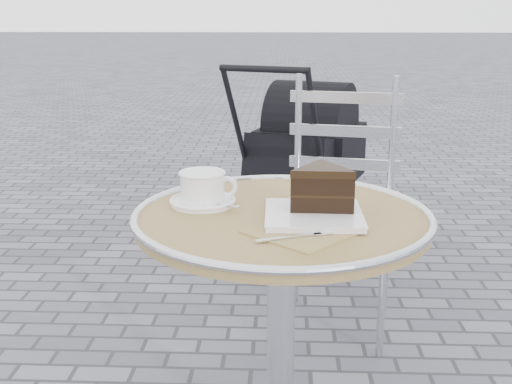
{
  "coord_description": "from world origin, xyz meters",
  "views": [
    {
      "loc": [
        0.0,
        -1.46,
        1.2
      ],
      "look_at": [
        -0.06,
        0.02,
        0.78
      ],
      "focal_mm": 45.0,
      "sensor_mm": 36.0,
      "label": 1
    }
  ],
  "objects_px": {
    "cappuccino_set": "(203,190)",
    "bistro_chair": "(341,174)",
    "cafe_table": "(281,277)",
    "cake_plate_set": "(320,194)",
    "baby_stroller": "(304,164)"
  },
  "relations": [
    {
      "from": "cake_plate_set",
      "to": "bistro_chair",
      "type": "xyz_separation_m",
      "value": [
        0.14,
        0.96,
        -0.19
      ]
    },
    {
      "from": "cafe_table",
      "to": "cappuccino_set",
      "type": "distance_m",
      "value": 0.29
    },
    {
      "from": "cafe_table",
      "to": "cake_plate_set",
      "type": "xyz_separation_m",
      "value": [
        0.09,
        -0.02,
        0.22
      ]
    },
    {
      "from": "bistro_chair",
      "to": "cafe_table",
      "type": "bearing_deg",
      "value": -92.88
    },
    {
      "from": "cappuccino_set",
      "to": "bistro_chair",
      "type": "relative_size",
      "value": 0.18
    },
    {
      "from": "cake_plate_set",
      "to": "cappuccino_set",
      "type": "bearing_deg",
      "value": 161.94
    },
    {
      "from": "cappuccino_set",
      "to": "cafe_table",
      "type": "bearing_deg",
      "value": -19.89
    },
    {
      "from": "cafe_table",
      "to": "baby_stroller",
      "type": "relative_size",
      "value": 0.72
    },
    {
      "from": "bistro_chair",
      "to": "baby_stroller",
      "type": "relative_size",
      "value": 0.94
    },
    {
      "from": "bistro_chair",
      "to": "baby_stroller",
      "type": "distance_m",
      "value": 0.86
    },
    {
      "from": "cappuccino_set",
      "to": "bistro_chair",
      "type": "bearing_deg",
      "value": 63.79
    },
    {
      "from": "cafe_table",
      "to": "baby_stroller",
      "type": "height_order",
      "value": "baby_stroller"
    },
    {
      "from": "bistro_chair",
      "to": "cake_plate_set",
      "type": "bearing_deg",
      "value": -87.58
    },
    {
      "from": "cake_plate_set",
      "to": "bistro_chair",
      "type": "bearing_deg",
      "value": 81.29
    },
    {
      "from": "cafe_table",
      "to": "bistro_chair",
      "type": "xyz_separation_m",
      "value": [
        0.22,
        0.94,
        0.03
      ]
    }
  ]
}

